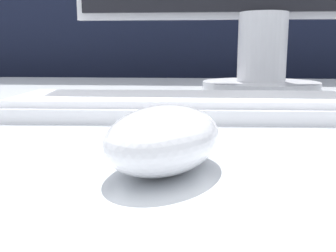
# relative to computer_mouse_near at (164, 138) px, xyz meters

# --- Properties ---
(partition_panel) EXTENTS (5.00, 0.03, 1.39)m
(partition_panel) POSITION_rel_computer_mouse_near_xyz_m (-0.05, 1.00, -0.05)
(partition_panel) COLOR black
(partition_panel) RESTS_ON ground_plane
(computer_mouse_near) EXTENTS (0.10, 0.12, 0.04)m
(computer_mouse_near) POSITION_rel_computer_mouse_near_xyz_m (0.00, 0.00, 0.00)
(computer_mouse_near) COLOR white
(computer_mouse_near) RESTS_ON desk
(keyboard) EXTENTS (0.43, 0.16, 0.02)m
(keyboard) POSITION_rel_computer_mouse_near_xyz_m (0.00, 0.23, -0.01)
(keyboard) COLOR white
(keyboard) RESTS_ON desk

